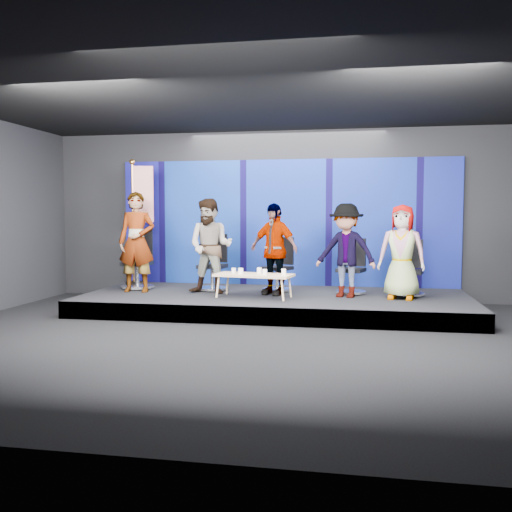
{
  "coord_description": "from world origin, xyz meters",
  "views": [
    {
      "loc": [
        1.52,
        -7.81,
        1.77
      ],
      "look_at": [
        -0.35,
        2.4,
        1.01
      ],
      "focal_mm": 40.0,
      "sensor_mm": 36.0,
      "label": 1
    }
  ],
  "objects_px": {
    "chair_c": "(279,273)",
    "coffee_table": "(254,276)",
    "mug_b": "(241,271)",
    "mug_c": "(259,270)",
    "panelist_e": "(402,252)",
    "mug_a": "(234,271)",
    "mug_d": "(265,272)",
    "panelist_b": "(211,246)",
    "chair_a": "(138,269)",
    "panelist_c": "(274,249)",
    "mug_e": "(284,272)",
    "chair_b": "(213,272)",
    "chair_d": "(352,275)",
    "panelist_a": "(137,242)",
    "flag_stand": "(139,220)",
    "panelist_d": "(346,251)",
    "chair_e": "(410,277)"
  },
  "relations": [
    {
      "from": "panelist_d",
      "to": "chair_c",
      "type": "bearing_deg",
      "value": 170.42
    },
    {
      "from": "coffee_table",
      "to": "mug_a",
      "type": "distance_m",
      "value": 0.4
    },
    {
      "from": "chair_c",
      "to": "chair_e",
      "type": "xyz_separation_m",
      "value": [
        2.42,
        -0.18,
        -0.01
      ]
    },
    {
      "from": "panelist_d",
      "to": "chair_e",
      "type": "height_order",
      "value": "panelist_d"
    },
    {
      "from": "panelist_b",
      "to": "mug_d",
      "type": "distance_m",
      "value": 1.26
    },
    {
      "from": "panelist_a",
      "to": "chair_c",
      "type": "height_order",
      "value": "panelist_a"
    },
    {
      "from": "chair_d",
      "to": "chair_a",
      "type": "bearing_deg",
      "value": -164.51
    },
    {
      "from": "panelist_b",
      "to": "chair_c",
      "type": "height_order",
      "value": "panelist_b"
    },
    {
      "from": "panelist_c",
      "to": "mug_e",
      "type": "bearing_deg",
      "value": -35.93
    },
    {
      "from": "chair_a",
      "to": "panelist_c",
      "type": "distance_m",
      "value": 2.85
    },
    {
      "from": "panelist_e",
      "to": "mug_a",
      "type": "relative_size",
      "value": 17.74
    },
    {
      "from": "chair_c",
      "to": "coffee_table",
      "type": "relative_size",
      "value": 0.72
    },
    {
      "from": "chair_e",
      "to": "mug_e",
      "type": "xyz_separation_m",
      "value": [
        -2.2,
        -0.76,
        0.14
      ]
    },
    {
      "from": "chair_c",
      "to": "panelist_d",
      "type": "distance_m",
      "value": 1.5
    },
    {
      "from": "chair_c",
      "to": "mug_d",
      "type": "bearing_deg",
      "value": -70.35
    },
    {
      "from": "panelist_c",
      "to": "mug_b",
      "type": "distance_m",
      "value": 0.8
    },
    {
      "from": "chair_d",
      "to": "coffee_table",
      "type": "bearing_deg",
      "value": -138.5
    },
    {
      "from": "chair_b",
      "to": "mug_a",
      "type": "relative_size",
      "value": 11.77
    },
    {
      "from": "panelist_b",
      "to": "panelist_d",
      "type": "distance_m",
      "value": 2.48
    },
    {
      "from": "panelist_e",
      "to": "mug_e",
      "type": "xyz_separation_m",
      "value": [
        -2.02,
        -0.29,
        -0.35
      ]
    },
    {
      "from": "panelist_b",
      "to": "mug_d",
      "type": "height_order",
      "value": "panelist_b"
    },
    {
      "from": "chair_c",
      "to": "panelist_c",
      "type": "distance_m",
      "value": 0.7
    },
    {
      "from": "mug_b",
      "to": "mug_e",
      "type": "distance_m",
      "value": 0.76
    },
    {
      "from": "panelist_d",
      "to": "mug_e",
      "type": "distance_m",
      "value": 1.17
    },
    {
      "from": "mug_b",
      "to": "mug_c",
      "type": "height_order",
      "value": "mug_b"
    },
    {
      "from": "chair_a",
      "to": "panelist_c",
      "type": "relative_size",
      "value": 0.7
    },
    {
      "from": "chair_b",
      "to": "panelist_b",
      "type": "relative_size",
      "value": 0.62
    },
    {
      "from": "chair_e",
      "to": "flag_stand",
      "type": "xyz_separation_m",
      "value": [
        -5.29,
        0.33,
        1.03
      ]
    },
    {
      "from": "chair_c",
      "to": "flag_stand",
      "type": "bearing_deg",
      "value": -157.98
    },
    {
      "from": "panelist_e",
      "to": "mug_c",
      "type": "height_order",
      "value": "panelist_e"
    },
    {
      "from": "mug_b",
      "to": "mug_d",
      "type": "relative_size",
      "value": 1.08
    },
    {
      "from": "mug_b",
      "to": "mug_e",
      "type": "relative_size",
      "value": 1.07
    },
    {
      "from": "panelist_a",
      "to": "mug_a",
      "type": "height_order",
      "value": "panelist_a"
    },
    {
      "from": "chair_c",
      "to": "panelist_d",
      "type": "relative_size",
      "value": 0.62
    },
    {
      "from": "panelist_c",
      "to": "mug_a",
      "type": "xyz_separation_m",
      "value": [
        -0.67,
        -0.36,
        -0.37
      ]
    },
    {
      "from": "mug_c",
      "to": "flag_stand",
      "type": "distance_m",
      "value": 2.94
    },
    {
      "from": "chair_e",
      "to": "mug_a",
      "type": "height_order",
      "value": "chair_e"
    },
    {
      "from": "chair_b",
      "to": "mug_e",
      "type": "distance_m",
      "value": 1.72
    },
    {
      "from": "chair_c",
      "to": "chair_d",
      "type": "distance_m",
      "value": 1.39
    },
    {
      "from": "panelist_d",
      "to": "coffee_table",
      "type": "distance_m",
      "value": 1.69
    },
    {
      "from": "chair_d",
      "to": "mug_d",
      "type": "distance_m",
      "value": 1.77
    },
    {
      "from": "mug_d",
      "to": "mug_e",
      "type": "bearing_deg",
      "value": 20.23
    },
    {
      "from": "chair_e",
      "to": "mug_d",
      "type": "distance_m",
      "value": 2.67
    },
    {
      "from": "panelist_d",
      "to": "mug_e",
      "type": "bearing_deg",
      "value": -146.84
    },
    {
      "from": "mug_a",
      "to": "panelist_b",
      "type": "bearing_deg",
      "value": 151.12
    },
    {
      "from": "chair_c",
      "to": "coffee_table",
      "type": "distance_m",
      "value": 0.99
    },
    {
      "from": "chair_a",
      "to": "mug_e",
      "type": "xyz_separation_m",
      "value": [
        3.03,
        -0.82,
        0.08
      ]
    },
    {
      "from": "mug_e",
      "to": "panelist_d",
      "type": "bearing_deg",
      "value": 17.87
    },
    {
      "from": "coffee_table",
      "to": "mug_a",
      "type": "relative_size",
      "value": 15.56
    },
    {
      "from": "mug_a",
      "to": "chair_e",
      "type": "bearing_deg",
      "value": 12.43
    }
  ]
}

